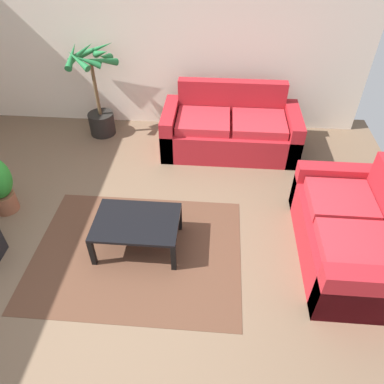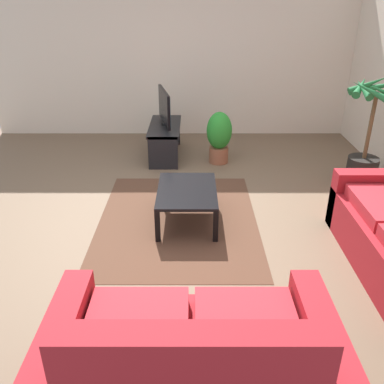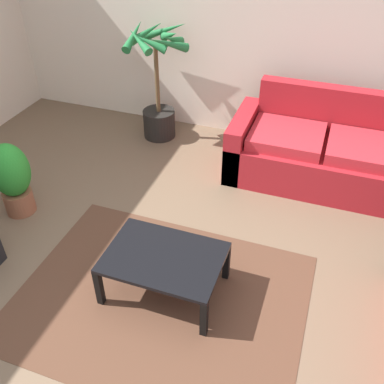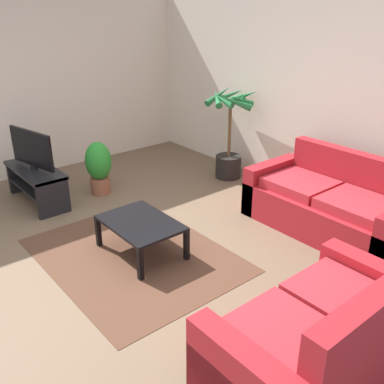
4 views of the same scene
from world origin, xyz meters
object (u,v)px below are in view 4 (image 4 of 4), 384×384
object	(u,v)px
couch_loveseat	(319,340)
potted_palm	(230,139)
tv_stand	(36,180)
tv	(32,149)
coffee_table	(141,225)
potted_plant_small	(99,166)
couch_main	(330,206)

from	to	relation	value
couch_loveseat	potted_palm	xyz separation A→B (m)	(-3.20, 2.20, 0.30)
tv_stand	couch_loveseat	bearing A→B (deg)	5.49
tv	coffee_table	size ratio (longest dim) A/B	0.94
tv_stand	potted_plant_small	size ratio (longest dim) A/B	1.48
couch_loveseat	potted_palm	size ratio (longest dim) A/B	1.20
coffee_table	potted_palm	bearing A→B (deg)	113.94
couch_main	potted_plant_small	world-z (taller)	couch_main
couch_main	couch_loveseat	xyz separation A→B (m)	(1.23, -1.93, -0.00)
tv	potted_palm	distance (m)	2.78
couch_loveseat	tv_stand	bearing A→B (deg)	-174.51
tv_stand	potted_plant_small	distance (m)	0.83
couch_loveseat	potted_plant_small	xyz separation A→B (m)	(-3.90, 0.39, 0.10)
couch_main	coffee_table	size ratio (longest dim) A/B	2.16
tv_stand	potted_plant_small	world-z (taller)	potted_plant_small
tv_stand	coffee_table	bearing A→B (deg)	10.04
tv_stand	coffee_table	xyz separation A→B (m)	(1.96, 0.35, 0.01)
potted_palm	potted_plant_small	world-z (taller)	potted_palm
tv_stand	potted_palm	distance (m)	2.79
potted_palm	couch_main	bearing A→B (deg)	-7.87
couch_main	couch_loveseat	distance (m)	2.29
potted_palm	tv	bearing A→B (deg)	-110.37
tv_stand	coffee_table	world-z (taller)	tv_stand
couch_loveseat	potted_plant_small	size ratio (longest dim) A/B	2.20
coffee_table	potted_palm	size ratio (longest dim) A/B	0.65
tv	tv_stand	bearing A→B (deg)	-77.75
potted_palm	couch_loveseat	bearing A→B (deg)	-34.55
couch_loveseat	coffee_table	bearing A→B (deg)	-178.65
coffee_table	potted_plant_small	size ratio (longest dim) A/B	1.18
couch_loveseat	coffee_table	xyz separation A→B (m)	(-2.20, -0.05, 0.03)
couch_main	tv_stand	world-z (taller)	couch_main
tv	potted_palm	world-z (taller)	potted_palm
couch_loveseat	tv_stand	world-z (taller)	couch_loveseat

